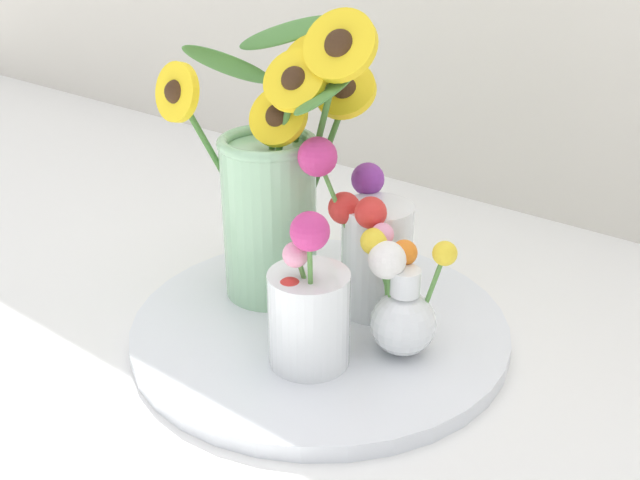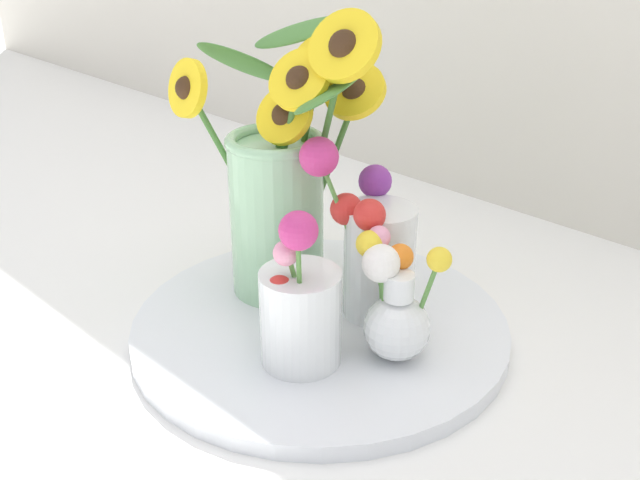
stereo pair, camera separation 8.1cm
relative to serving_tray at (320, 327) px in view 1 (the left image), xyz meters
name	(u,v)px [view 1 (the left image)]	position (x,y,z in m)	size (l,w,h in m)	color
ground_plane	(246,354)	(-0.04, -0.08, -0.01)	(6.00, 6.00, 0.00)	white
serving_tray	(320,327)	(0.00, 0.00, 0.00)	(0.43, 0.43, 0.02)	silver
mason_jar_sunflowers	(274,188)	(-0.09, 0.02, 0.14)	(0.26, 0.18, 0.34)	#99CC9E
vase_small_center	(308,311)	(0.04, -0.07, 0.07)	(0.08, 0.08, 0.18)	white
vase_bulb_right	(401,302)	(0.10, 0.01, 0.07)	(0.09, 0.07, 0.14)	white
vase_small_back	(371,244)	(0.03, 0.06, 0.09)	(0.11, 0.12, 0.21)	white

